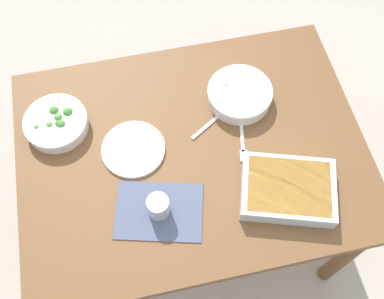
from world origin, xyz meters
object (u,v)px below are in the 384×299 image
at_px(spoon_by_stew, 215,119).
at_px(spoon_by_broccoli, 65,134).
at_px(broccoli_bowl, 56,123).
at_px(side_plate, 133,149).
at_px(fork_on_table, 242,142).
at_px(stew_bowl, 240,94).
at_px(drink_cup, 158,207).
at_px(baking_dish, 288,189).

relative_size(spoon_by_stew, spoon_by_broccoli, 0.99).
height_order(broccoli_bowl, spoon_by_broccoli, broccoli_bowl).
distance_m(side_plate, fork_on_table, 0.38).
relative_size(side_plate, spoon_by_broccoli, 1.37).
distance_m(stew_bowl, broccoli_bowl, 0.66).
bearing_deg(side_plate, stew_bowl, -162.97).
distance_m(broccoli_bowl, drink_cup, 0.48).
height_order(drink_cup, side_plate, drink_cup).
xyz_separation_m(spoon_by_stew, fork_on_table, (-0.07, 0.11, -0.00)).
bearing_deg(side_plate, spoon_by_broccoli, -25.90).
height_order(side_plate, fork_on_table, side_plate).
height_order(stew_bowl, spoon_by_stew, stew_bowl).
bearing_deg(baking_dish, spoon_by_broccoli, -28.43).
relative_size(broccoli_bowl, spoon_by_broccoli, 1.40).
bearing_deg(side_plate, spoon_by_stew, -169.11).
height_order(spoon_by_stew, spoon_by_broccoli, same).
bearing_deg(spoon_by_stew, drink_cup, 49.20).
bearing_deg(spoon_by_broccoli, spoon_by_stew, 174.47).
distance_m(spoon_by_stew, fork_on_table, 0.13).
xyz_separation_m(drink_cup, spoon_by_broccoli, (0.27, -0.35, -0.03)).
bearing_deg(fork_on_table, side_plate, -8.14).
bearing_deg(stew_bowl, drink_cup, 45.00).
height_order(baking_dish, spoon_by_stew, baking_dish).
xyz_separation_m(side_plate, fork_on_table, (-0.37, 0.05, -0.00)).
relative_size(drink_cup, spoon_by_stew, 0.54).
xyz_separation_m(broccoli_bowl, baking_dish, (-0.71, 0.41, 0.00)).
distance_m(baking_dish, side_plate, 0.54).
distance_m(drink_cup, fork_on_table, 0.38).
distance_m(side_plate, spoon_by_broccoli, 0.25).
height_order(broccoli_bowl, baking_dish, broccoli_bowl).
xyz_separation_m(baking_dish, spoon_by_stew, (0.16, -0.32, -0.03)).
bearing_deg(broccoli_bowl, spoon_by_stew, 170.83).
bearing_deg(drink_cup, fork_on_table, -150.65).
height_order(baking_dish, side_plate, baking_dish).
distance_m(stew_bowl, spoon_by_broccoli, 0.64).
xyz_separation_m(baking_dish, side_plate, (0.47, -0.27, -0.03)).
xyz_separation_m(stew_bowl, baking_dish, (-0.06, 0.39, 0.00)).
distance_m(stew_bowl, baking_dish, 0.39).
distance_m(drink_cup, spoon_by_stew, 0.39).
relative_size(broccoli_bowl, drink_cup, 2.64).
relative_size(broccoli_bowl, side_plate, 1.02).
bearing_deg(baking_dish, side_plate, -29.61).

